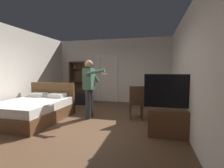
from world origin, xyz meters
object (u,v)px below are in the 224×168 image
Objects in this scene: tv_flatscreen at (173,118)px; person_blue_shirt at (89,85)px; bed at (34,109)px; bottle_on_table at (162,93)px; suitcase_dark at (79,99)px; wooden_chair at (136,101)px; suitcase_small at (85,99)px; bookshelf at (79,80)px; side_table at (157,104)px; laptop at (155,95)px.

person_blue_shirt is at bearing 158.43° from tv_flatscreen.
bottle_on_table is (3.60, 0.72, 0.50)m from bed.
person_blue_shirt is 2.23m from suitcase_dark.
wooden_chair is (-0.71, 0.02, -0.26)m from bottle_on_table.
bed is 2.34m from suitcase_dark.
wooden_chair reaches higher than bottle_on_table.
bed is at bearing -97.25° from suitcase_small.
bookshelf reaches higher than person_blue_shirt.
tv_flatscreen is 1.14m from bottle_on_table.
bookshelf is 5.18m from tv_flatscreen.
side_table is at bearing 6.64° from person_blue_shirt.
suitcase_dark is at bearing 142.46° from tv_flatscreen.
wooden_chair is (2.94, -2.36, -0.45)m from bookshelf.
laptop is at bearing -34.03° from bookshelf.
laptop is at bearing 168.08° from bottle_on_table.
suitcase_small is at bearing -43.92° from bookshelf.
bottle_on_table is (0.18, -0.04, 0.05)m from laptop.
bottle_on_table is at bearing 100.08° from tv_flatscreen.
bottle_on_table is (3.65, -2.38, -0.19)m from bookshelf.
tv_flatscreen is at bearing -79.92° from bottle_on_table.
tv_flatscreen is 0.78× the size of person_blue_shirt.
laptop is at bearing -28.18° from suitcase_small.
bookshelf is 4.66× the size of laptop.
laptop reaches higher than suitcase_small.
bed is 1.54× the size of tv_flatscreen.
side_table reaches higher than suitcase_small.
bed is 1.13× the size of bookshelf.
laptop is (3.47, -2.34, -0.24)m from bookshelf.
bookshelf reaches higher than bed.
laptop is 0.57m from wooden_chair.
person_blue_shirt is at bearing -59.60° from suitcase_small.
side_table is 0.37m from bottle_on_table.
tv_flatscreen reaches higher than wooden_chair.
tv_flatscreen reaches higher than bed.
wooden_chair is (-0.90, 1.08, 0.13)m from tv_flatscreen.
suitcase_dark is (0.40, -0.79, -0.77)m from bookshelf.
bottle_on_table is (0.14, -0.08, 0.33)m from side_table.
laptop is 0.19m from bottle_on_table.
bookshelf is (-0.05, 3.10, 0.69)m from bed.
person_blue_shirt is at bearing -175.97° from bottle_on_table.
wooden_chair reaches higher than side_table.
bookshelf reaches higher than suitcase_small.
wooden_chair is at bearing -38.71° from bookshelf.
tv_flatscreen is at bearing -71.35° from laptop.
bed reaches higher than suitcase_dark.
laptop reaches higher than side_table.
person_blue_shirt is (-2.28, 0.90, 0.60)m from tv_flatscreen.
person_blue_shirt is (-1.96, -0.23, 0.53)m from side_table.
wooden_chair is (2.89, 0.75, 0.24)m from bed.
side_table is at bearing 45.84° from laptop.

